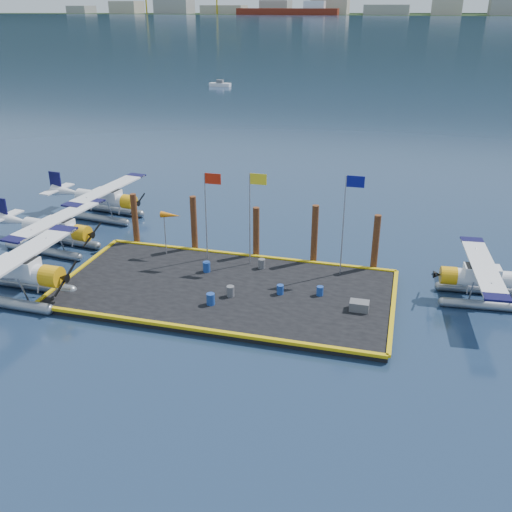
{
  "coord_description": "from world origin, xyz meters",
  "views": [
    {
      "loc": [
        9.78,
        -29.45,
        16.3
      ],
      "look_at": [
        1.39,
        2.0,
        1.82
      ],
      "focal_mm": 40.0,
      "sensor_mm": 36.0,
      "label": 1
    }
  ],
  "objects_px": {
    "crate": "(359,306)",
    "flagpole_yellow": "(253,205)",
    "drum_0": "(207,267)",
    "drum_4": "(320,291)",
    "windsock": "(170,216)",
    "piling_0": "(135,221)",
    "piling_3": "(314,236)",
    "piling_4": "(375,244)",
    "drum_1": "(211,299)",
    "piling_1": "(194,225)",
    "seaplane_d": "(487,281)",
    "flagpole_blue": "(347,211)",
    "seaplane_b": "(55,231)",
    "piling_2": "(256,234)",
    "drum_2": "(280,290)",
    "drum_5": "(262,264)",
    "flagpole_red": "(208,203)",
    "drum_3": "(230,291)",
    "seaplane_a": "(14,274)",
    "seaplane_c": "(104,200)"
  },
  "relations": [
    {
      "from": "flagpole_red",
      "to": "piling_1",
      "type": "relative_size",
      "value": 1.43
    },
    {
      "from": "piling_3",
      "to": "flagpole_blue",
      "type": "bearing_deg",
      "value": -36.07
    },
    {
      "from": "seaplane_b",
      "to": "flagpole_red",
      "type": "distance_m",
      "value": 11.87
    },
    {
      "from": "drum_2",
      "to": "piling_3",
      "type": "xyz_separation_m",
      "value": [
        1.1,
        5.33,
        1.46
      ]
    },
    {
      "from": "seaplane_d",
      "to": "flagpole_red",
      "type": "relative_size",
      "value": 1.48
    },
    {
      "from": "seaplane_b",
      "to": "flagpole_yellow",
      "type": "relative_size",
      "value": 1.52
    },
    {
      "from": "flagpole_blue",
      "to": "flagpole_yellow",
      "type": "bearing_deg",
      "value": 180.0
    },
    {
      "from": "windsock",
      "to": "piling_0",
      "type": "bearing_deg",
      "value": 155.27
    },
    {
      "from": "drum_5",
      "to": "flagpole_red",
      "type": "distance_m",
      "value": 5.26
    },
    {
      "from": "seaplane_a",
      "to": "piling_2",
      "type": "relative_size",
      "value": 2.75
    },
    {
      "from": "seaplane_b",
      "to": "crate",
      "type": "xyz_separation_m",
      "value": [
        21.93,
        -4.04,
        -0.78
      ]
    },
    {
      "from": "seaplane_d",
      "to": "drum_4",
      "type": "height_order",
      "value": "seaplane_d"
    },
    {
      "from": "flagpole_blue",
      "to": "flagpole_red",
      "type": "bearing_deg",
      "value": 180.0
    },
    {
      "from": "drum_3",
      "to": "flagpole_blue",
      "type": "distance_m",
      "value": 8.68
    },
    {
      "from": "drum_0",
      "to": "crate",
      "type": "height_order",
      "value": "drum_0"
    },
    {
      "from": "flagpole_yellow",
      "to": "piling_3",
      "type": "distance_m",
      "value": 4.75
    },
    {
      "from": "seaplane_a",
      "to": "crate",
      "type": "height_order",
      "value": "seaplane_a"
    },
    {
      "from": "seaplane_d",
      "to": "flagpole_yellow",
      "type": "height_order",
      "value": "flagpole_yellow"
    },
    {
      "from": "seaplane_d",
      "to": "flagpole_yellow",
      "type": "relative_size",
      "value": 1.43
    },
    {
      "from": "seaplane_d",
      "to": "piling_4",
      "type": "xyz_separation_m",
      "value": [
        -6.69,
        2.38,
        0.63
      ]
    },
    {
      "from": "drum_5",
      "to": "drum_1",
      "type": "bearing_deg",
      "value": -106.27
    },
    {
      "from": "seaplane_b",
      "to": "flagpole_blue",
      "type": "xyz_separation_m",
      "value": [
        20.48,
        0.45,
        3.23
      ]
    },
    {
      "from": "piling_0",
      "to": "piling_1",
      "type": "xyz_separation_m",
      "value": [
        4.5,
        0.0,
        0.1
      ]
    },
    {
      "from": "drum_5",
      "to": "flagpole_blue",
      "type": "xyz_separation_m",
      "value": [
        5.27,
        0.49,
        3.97
      ]
    },
    {
      "from": "seaplane_a",
      "to": "windsock",
      "type": "distance_m",
      "value": 10.39
    },
    {
      "from": "crate",
      "to": "flagpole_yellow",
      "type": "xyz_separation_m",
      "value": [
        -7.44,
        4.49,
        3.84
      ]
    },
    {
      "from": "flagpole_yellow",
      "to": "piling_4",
      "type": "relative_size",
      "value": 1.55
    },
    {
      "from": "drum_4",
      "to": "windsock",
      "type": "distance_m",
      "value": 11.51
    },
    {
      "from": "flagpole_yellow",
      "to": "drum_3",
      "type": "bearing_deg",
      "value": -91.02
    },
    {
      "from": "seaplane_c",
      "to": "piling_2",
      "type": "height_order",
      "value": "piling_2"
    },
    {
      "from": "drum_0",
      "to": "piling_3",
      "type": "distance_m",
      "value": 7.42
    },
    {
      "from": "drum_5",
      "to": "piling_2",
      "type": "xyz_separation_m",
      "value": [
        -0.93,
        2.09,
        1.18
      ]
    },
    {
      "from": "drum_0",
      "to": "drum_5",
      "type": "relative_size",
      "value": 1.06
    },
    {
      "from": "drum_3",
      "to": "drum_2",
      "type": "bearing_deg",
      "value": 20.38
    },
    {
      "from": "drum_0",
      "to": "flagpole_red",
      "type": "bearing_deg",
      "value": 102.29
    },
    {
      "from": "drum_3",
      "to": "piling_1",
      "type": "height_order",
      "value": "piling_1"
    },
    {
      "from": "piling_2",
      "to": "seaplane_b",
      "type": "bearing_deg",
      "value": -171.83
    },
    {
      "from": "seaplane_b",
      "to": "drum_5",
      "type": "height_order",
      "value": "seaplane_b"
    },
    {
      "from": "seaplane_a",
      "to": "drum_0",
      "type": "distance_m",
      "value": 11.58
    },
    {
      "from": "drum_1",
      "to": "crate",
      "type": "height_order",
      "value": "drum_1"
    },
    {
      "from": "seaplane_b",
      "to": "flagpole_blue",
      "type": "distance_m",
      "value": 20.74
    },
    {
      "from": "drum_1",
      "to": "piling_1",
      "type": "xyz_separation_m",
      "value": [
        -3.82,
        7.61,
        1.36
      ]
    },
    {
      "from": "seaplane_d",
      "to": "crate",
      "type": "relative_size",
      "value": 8.18
    },
    {
      "from": "drum_0",
      "to": "drum_4",
      "type": "distance_m",
      "value": 7.71
    },
    {
      "from": "seaplane_b",
      "to": "piling_4",
      "type": "relative_size",
      "value": 2.36
    },
    {
      "from": "flagpole_blue",
      "to": "windsock",
      "type": "relative_size",
      "value": 2.08
    },
    {
      "from": "drum_2",
      "to": "piling_1",
      "type": "relative_size",
      "value": 0.14
    },
    {
      "from": "seaplane_b",
      "to": "piling_4",
      "type": "height_order",
      "value": "piling_4"
    },
    {
      "from": "drum_2",
      "to": "crate",
      "type": "xyz_separation_m",
      "value": [
        4.75,
        -0.76,
        -0.02
      ]
    },
    {
      "from": "flagpole_yellow",
      "to": "piling_3",
      "type": "height_order",
      "value": "flagpole_yellow"
    }
  ]
}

